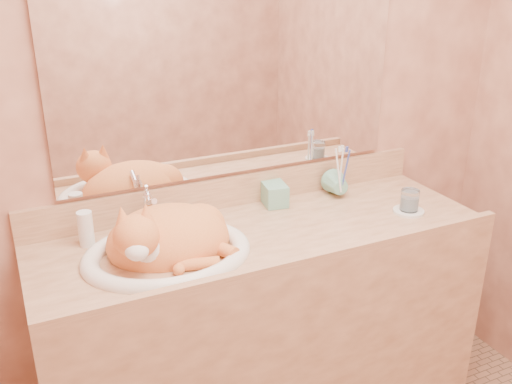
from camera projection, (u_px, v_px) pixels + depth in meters
name	position (u px, v px, depth m)	size (l,w,h in m)	color
wall_back	(232.00, 103.00, 2.07)	(2.40, 0.02, 2.50)	#965744
vanity_counter	(264.00, 333.00, 2.16)	(1.60, 0.55, 0.85)	#946242
mirror	(233.00, 65.00, 2.01)	(1.30, 0.02, 0.80)	white
sink_basin	(166.00, 232.00, 1.81)	(0.54, 0.45, 0.17)	white
faucet	(149.00, 210.00, 1.98)	(0.04, 0.11, 0.16)	white
cat	(165.00, 235.00, 1.83)	(0.41, 0.33, 0.22)	orange
soap_dispenser	(279.00, 187.00, 2.13)	(0.09, 0.09, 0.19)	#6FB198
toothbrush_cup	(341.00, 189.00, 2.24)	(0.10, 0.10, 0.09)	#6FB198
toothbrushes	(342.00, 168.00, 2.21)	(0.04, 0.04, 0.23)	white
saucer	(408.00, 211.00, 2.15)	(0.12, 0.12, 0.01)	white
water_glass	(410.00, 200.00, 2.13)	(0.07, 0.07, 0.08)	silver
lotion_bottle	(86.00, 229.00, 1.88)	(0.05, 0.05, 0.12)	white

